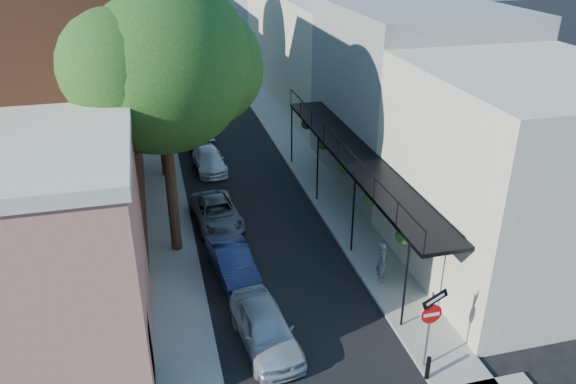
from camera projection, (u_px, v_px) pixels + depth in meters
road_surface at (209, 107)px, 42.17m from camera, size 6.00×64.00×0.01m
sidewalk_left at (155, 111)px, 41.26m from camera, size 2.00×64.00×0.12m
sidewalk_right at (261, 103)px, 43.03m from camera, size 2.00×64.00×0.12m
buildings_left at (66, 51)px, 36.89m from camera, size 10.10×59.10×12.00m
buildings_right at (327, 43)px, 41.78m from camera, size 9.80×55.00×10.00m
sign_post at (431, 317)px, 16.66m from camera, size 0.89×0.17×2.99m
bollard at (428, 368)px, 16.87m from camera, size 0.14×0.14×0.80m
oak_near at (171, 64)px, 20.77m from camera, size 7.48×6.80×11.42m
oak_mid at (161, 45)px, 28.07m from camera, size 6.60×6.00×10.20m
parked_car_a at (265, 328)px, 18.26m from camera, size 2.05×4.23×1.39m
parked_car_b at (232, 262)px, 21.92m from camera, size 1.78×3.99×1.27m
parked_car_c at (217, 213)px, 25.71m from camera, size 2.24×4.31×1.16m
parked_car_d at (209, 160)px, 31.43m from camera, size 1.74×3.96×1.13m
parked_car_e at (200, 133)px, 35.05m from camera, size 1.72×3.98×1.34m
pedestrian at (382, 261)px, 21.34m from camera, size 0.62×0.73×1.71m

